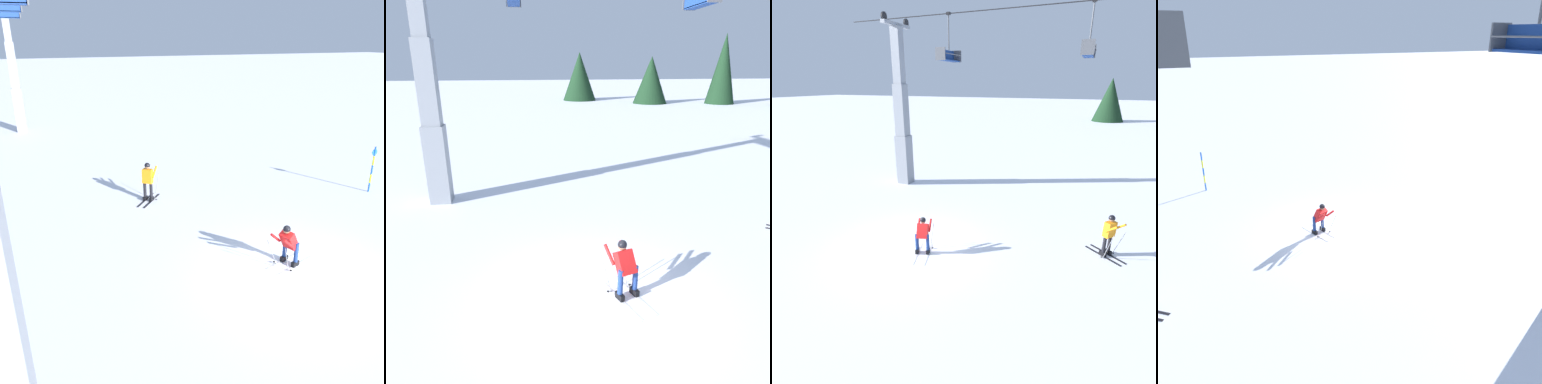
% 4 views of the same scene
% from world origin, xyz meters
% --- Properties ---
extents(ground_plane, '(260.00, 260.00, 0.00)m').
position_xyz_m(ground_plane, '(0.00, 0.00, 0.00)').
color(ground_plane, white).
extents(skier_carving_main, '(1.09, 1.87, 1.53)m').
position_xyz_m(skier_carving_main, '(0.66, -0.05, 0.80)').
color(skier_carving_main, white).
rests_on(skier_carving_main, ground_plane).
extents(chairlift_seat_nearest, '(0.61, 2.13, 2.41)m').
position_xyz_m(chairlift_seat_nearest, '(-1.70, 7.37, 7.78)').
color(chairlift_seat_nearest, black).
extents(chairlift_seat_second, '(0.61, 2.17, 2.37)m').
position_xyz_m(chairlift_seat_second, '(5.50, 7.37, 7.81)').
color(chairlift_seat_second, black).
extents(trail_marker_pole, '(0.07, 0.28, 2.11)m').
position_xyz_m(trail_marker_pole, '(4.56, -7.19, 1.14)').
color(trail_marker_pole, blue).
rests_on(trail_marker_pole, ground_plane).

